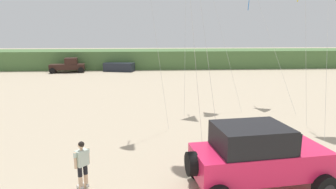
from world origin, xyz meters
TOP-DOWN VIEW (x-y plane):
  - dune_ridge at (1.10, 41.99)m, footprint 90.00×9.11m
  - jeep at (3.18, 3.68)m, footprint 4.96×2.83m
  - person_watching at (-2.64, 4.20)m, footprint 0.47×0.50m
  - distant_pickup at (-11.27, 35.73)m, footprint 4.82×2.96m
  - distant_sedan at (-4.38, 36.37)m, footprint 4.49×2.69m

SIDE VIEW (x-z plane):
  - distant_sedan at x=-4.38m, z-range 0.00..1.20m
  - person_watching at x=-2.64m, z-range 0.10..1.77m
  - distant_pickup at x=-11.27m, z-range -0.05..1.93m
  - jeep at x=3.18m, z-range 0.07..2.33m
  - dune_ridge at x=1.10m, z-range 0.00..2.70m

